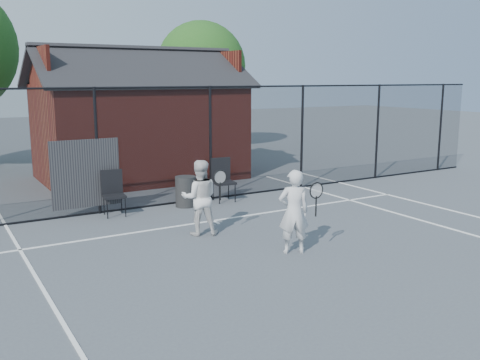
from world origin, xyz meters
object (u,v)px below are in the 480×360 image
chair_right (224,181)px  waste_bin (186,191)px  chair_left (114,194)px  player_back (200,198)px  clubhouse (139,128)px  player_front (294,212)px

chair_right → waste_bin: chair_right is taller
chair_left → player_back: bearing=-60.3°
player_back → clubhouse: bearing=79.9°
clubhouse → player_front: clubhouse is taller
waste_bin → clubhouse: bearing=84.5°
player_back → chair_left: player_back is taller
player_front → player_back: size_ratio=1.00×
clubhouse → waste_bin: size_ratio=8.48×
player_front → chair_left: (-2.01, 4.34, -0.27)m
clubhouse → player_front: size_ratio=4.15×
player_back → waste_bin: player_back is taller
chair_left → clubhouse: bearing=68.7°
waste_bin → player_front: bearing=-87.7°
chair_left → waste_bin: (1.84, 0.00, -0.14)m
chair_left → chair_right: bearing=5.9°
waste_bin → player_back: bearing=-108.2°
player_front → chair_right: bearing=77.9°
clubhouse → chair_right: size_ratio=5.88×
chair_left → waste_bin: bearing=5.9°
player_front → player_back: bearing=116.1°
player_front → chair_left: 4.79m
clubhouse → chair_left: 5.07m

